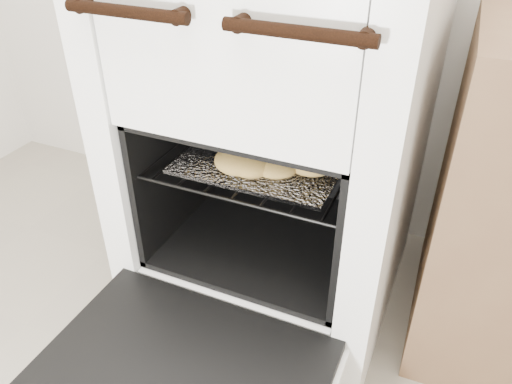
% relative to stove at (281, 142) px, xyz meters
% --- Properties ---
extents(stove, '(0.66, 0.74, 1.02)m').
position_rel_stove_xyz_m(stove, '(0.00, 0.00, 0.00)').
color(stove, white).
rests_on(stove, ground).
extents(oven_door, '(0.60, 0.46, 0.04)m').
position_rel_stove_xyz_m(oven_door, '(0.00, -0.56, -0.28)').
color(oven_door, black).
rests_on(oven_door, stove).
extents(oven_rack, '(0.48, 0.46, 0.01)m').
position_rel_stove_xyz_m(oven_rack, '(0.00, -0.07, 0.00)').
color(oven_rack, black).
rests_on(oven_rack, stove).
extents(foil_sheet, '(0.38, 0.33, 0.01)m').
position_rel_stove_xyz_m(foil_sheet, '(0.00, -0.10, 0.01)').
color(foil_sheet, white).
rests_on(foil_sheet, oven_rack).
extents(baked_rolls, '(0.29, 0.27, 0.05)m').
position_rel_stove_xyz_m(baked_rolls, '(0.05, -0.15, 0.04)').
color(baked_rolls, tan).
rests_on(baked_rolls, foil_sheet).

